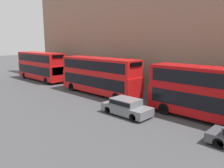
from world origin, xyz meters
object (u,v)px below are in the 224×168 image
object	(u,v)px
pedestrian	(91,80)
car_hatchback	(126,106)
bus_leading	(220,93)
bus_second_in_queue	(99,74)
bus_third_in_queue	(41,65)

from	to	relation	value
pedestrian	car_hatchback	bearing A→B (deg)	-117.85
bus_leading	bus_second_in_queue	bearing A→B (deg)	90.00
bus_leading	bus_third_in_queue	bearing A→B (deg)	90.00
car_hatchback	bus_third_in_queue	bearing A→B (deg)	80.52
bus_second_in_queue	pedestrian	world-z (taller)	bus_second_in_queue
pedestrian	bus_third_in_queue	bearing A→B (deg)	108.18
pedestrian	bus_second_in_queue	bearing A→B (deg)	-120.30
bus_third_in_queue	pedestrian	xyz separation A→B (m)	(2.82, -8.58, -1.63)
bus_second_in_queue	bus_third_in_queue	size ratio (longest dim) A/B	1.05
bus_third_in_queue	car_hatchback	bearing A→B (deg)	-99.48
bus_third_in_queue	bus_leading	bearing A→B (deg)	-90.00
bus_second_in_queue	pedestrian	size ratio (longest dim) A/B	6.45
bus_third_in_queue	pedestrian	bearing A→B (deg)	-71.82
bus_leading	bus_second_in_queue	distance (m)	13.06
bus_second_in_queue	car_hatchback	xyz separation A→B (m)	(-3.40, -6.95, -1.59)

